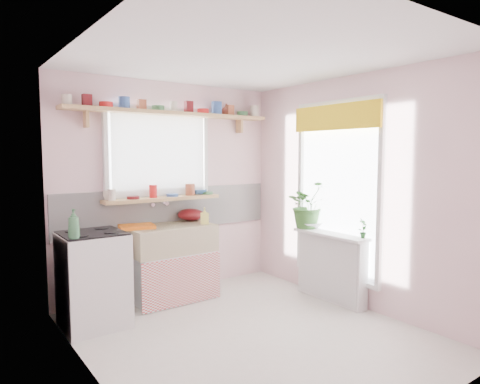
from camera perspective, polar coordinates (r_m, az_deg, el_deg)
room at (r=4.90m, az=1.49°, el=1.74°), size 3.20×3.20×3.20m
sink_unit at (r=4.98m, az=-9.17°, el=-9.20°), size 0.95×0.65×1.11m
cooker at (r=4.42m, az=-18.97°, el=-10.90°), size 0.58×0.58×0.93m
radiator_ledge at (r=5.00m, az=12.06°, el=-9.60°), size 0.22×0.95×0.78m
windowsill at (r=5.02m, az=-10.24°, el=-0.89°), size 1.40×0.22×0.04m
pine_shelf at (r=5.08m, az=-8.82°, el=10.27°), size 2.52×0.24×0.04m
shelf_crockery at (r=5.08m, az=-9.01°, el=11.11°), size 2.47×0.11×0.12m
sill_crockery at (r=5.00m, az=-10.77°, el=-0.08°), size 1.35×0.11×0.12m
dish_tray at (r=4.80m, az=-13.60°, el=-4.51°), size 0.42×0.35×0.04m
colander at (r=5.24m, az=-6.60°, el=-2.99°), size 0.36×0.36×0.14m
jade_plant at (r=5.16m, az=8.98°, el=-1.66°), size 0.52×0.46×0.56m
fruit_bowl at (r=5.19m, az=9.27°, el=-4.34°), size 0.34×0.34×0.07m
herb_pot at (r=4.67m, az=16.09°, el=-4.66°), size 0.13×0.10×0.21m
soap_bottle_sink at (r=4.96m, az=-4.74°, el=-3.18°), size 0.11×0.11×0.19m
sill_cup at (r=4.85m, az=-17.02°, el=-0.38°), size 0.17×0.17×0.11m
sill_bowl at (r=5.32m, az=-5.48°, el=0.03°), size 0.22×0.22×0.06m
shelf_vase at (r=5.53m, az=-1.81°, el=10.90°), size 0.19×0.19×0.15m
cooker_bottle at (r=4.03m, az=-21.30°, el=-3.97°), size 0.11×0.12×0.26m
fruit at (r=5.19m, az=9.28°, el=-3.67°), size 0.20×0.14×0.10m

